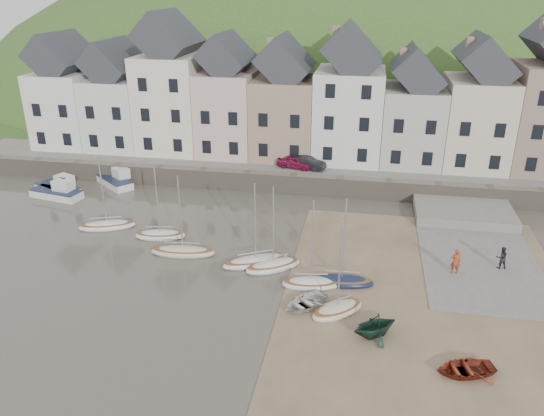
% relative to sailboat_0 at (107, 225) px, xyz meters
% --- Properties ---
extents(ground, '(160.00, 160.00, 0.00)m').
position_rel_sailboat_0_xyz_m(ground, '(13.63, -6.40, -0.26)').
color(ground, '#464137').
rests_on(ground, ground).
extents(quay_land, '(90.00, 30.00, 1.50)m').
position_rel_sailboat_0_xyz_m(quay_land, '(13.63, 25.60, 0.49)').
color(quay_land, '#365823').
rests_on(quay_land, ground).
extents(quay_street, '(70.00, 7.00, 0.10)m').
position_rel_sailboat_0_xyz_m(quay_street, '(13.63, 14.10, 1.29)').
color(quay_street, slate).
rests_on(quay_street, quay_land).
extents(seawall, '(70.00, 1.20, 1.80)m').
position_rel_sailboat_0_xyz_m(seawall, '(13.63, 10.60, 0.64)').
color(seawall, slate).
rests_on(seawall, ground).
extents(beach, '(18.00, 26.00, 0.06)m').
position_rel_sailboat_0_xyz_m(beach, '(24.63, -6.40, -0.23)').
color(beach, brown).
rests_on(beach, ground).
extents(slipway, '(8.00, 18.00, 0.12)m').
position_rel_sailboat_0_xyz_m(slipway, '(28.63, 1.60, -0.20)').
color(slipway, slate).
rests_on(slipway, ground).
extents(hillside, '(134.40, 84.00, 84.00)m').
position_rel_sailboat_0_xyz_m(hillside, '(8.63, 53.60, -18.26)').
color(hillside, '#365823').
rests_on(hillside, ground).
extents(townhouse_terrace, '(61.05, 8.00, 13.93)m').
position_rel_sailboat_0_xyz_m(townhouse_terrace, '(15.39, 17.60, 7.06)').
color(townhouse_terrace, silver).
rests_on(townhouse_terrace, quay_land).
extents(sailboat_0, '(4.74, 3.01, 6.32)m').
position_rel_sailboat_0_xyz_m(sailboat_0, '(0.00, 0.00, 0.00)').
color(sailboat_0, silver).
rests_on(sailboat_0, ground).
extents(sailboat_1, '(4.12, 2.19, 6.32)m').
position_rel_sailboat_0_xyz_m(sailboat_1, '(4.87, -0.87, 0.00)').
color(sailboat_1, silver).
rests_on(sailboat_1, ground).
extents(sailboat_2, '(4.89, 2.00, 6.32)m').
position_rel_sailboat_0_xyz_m(sailboat_2, '(7.53, -3.18, -0.00)').
color(sailboat_2, beige).
rests_on(sailboat_2, ground).
extents(sailboat_3, '(4.22, 3.51, 6.32)m').
position_rel_sailboat_0_xyz_m(sailboat_3, '(14.40, -4.07, 0.00)').
color(sailboat_3, silver).
rests_on(sailboat_3, ground).
extents(sailboat_4, '(4.95, 3.64, 6.32)m').
position_rel_sailboat_0_xyz_m(sailboat_4, '(13.06, -3.66, -0.00)').
color(sailboat_4, silver).
rests_on(sailboat_4, ground).
extents(sailboat_5, '(4.28, 1.78, 6.32)m').
position_rel_sailboat_0_xyz_m(sailboat_5, '(19.20, -5.28, 0.00)').
color(sailboat_5, '#121E3A').
rests_on(sailboat_5, ground).
extents(sailboat_6, '(4.03, 2.12, 6.32)m').
position_rel_sailboat_0_xyz_m(sailboat_6, '(17.25, -5.95, 0.00)').
color(sailboat_6, silver).
rests_on(sailboat_6, ground).
extents(sailboat_7, '(3.67, 3.46, 6.32)m').
position_rel_sailboat_0_xyz_m(sailboat_7, '(19.15, -8.68, 0.01)').
color(sailboat_7, beige).
rests_on(sailboat_7, ground).
extents(motorboat_0, '(5.06, 3.54, 1.70)m').
position_rel_sailboat_0_xyz_m(motorboat_0, '(-7.97, 6.45, 0.32)').
color(motorboat_0, silver).
rests_on(motorboat_0, ground).
extents(motorboat_1, '(5.15, 2.66, 1.70)m').
position_rel_sailboat_0_xyz_m(motorboat_1, '(-7.46, 5.35, 0.32)').
color(motorboat_1, silver).
rests_on(motorboat_1, ground).
extents(motorboat_2, '(4.72, 4.24, 1.70)m').
position_rel_sailboat_0_xyz_m(motorboat_2, '(-3.65, 9.37, 0.32)').
color(motorboat_2, silver).
rests_on(motorboat_2, ground).
extents(rowboat_white, '(3.73, 3.82, 0.65)m').
position_rel_sailboat_0_xyz_m(rowboat_white, '(17.13, -8.44, 0.12)').
color(rowboat_white, silver).
rests_on(rowboat_white, beach).
extents(rowboat_green, '(3.55, 3.45, 1.42)m').
position_rel_sailboat_0_xyz_m(rowboat_green, '(21.34, -10.60, 0.51)').
color(rowboat_green, '#163226').
rests_on(rowboat_green, beach).
extents(rowboat_red, '(3.55, 2.97, 0.63)m').
position_rel_sailboat_0_xyz_m(rowboat_red, '(25.85, -12.93, 0.11)').
color(rowboat_red, maroon).
rests_on(rowboat_red, beach).
extents(person_red, '(0.68, 0.46, 1.80)m').
position_rel_sailboat_0_xyz_m(person_red, '(26.64, -2.62, 0.76)').
color(person_red, '#9D391C').
rests_on(person_red, slipway).
extents(person_dark, '(0.85, 0.71, 1.60)m').
position_rel_sailboat_0_xyz_m(person_dark, '(29.87, -1.29, 0.66)').
color(person_dark, black).
rests_on(person_dark, slipway).
extents(car_left, '(3.74, 2.17, 1.20)m').
position_rel_sailboat_0_xyz_m(car_left, '(13.44, 13.10, 1.94)').
color(car_left, maroon).
rests_on(car_left, quay_street).
extents(car_right, '(3.93, 2.25, 1.23)m').
position_rel_sailboat_0_xyz_m(car_right, '(14.58, 13.10, 1.95)').
color(car_right, black).
rests_on(car_right, quay_street).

